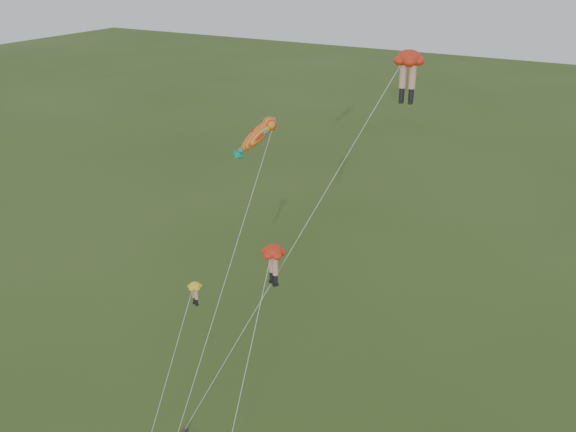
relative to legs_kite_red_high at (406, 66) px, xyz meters
The scene contains 4 objects.
legs_kite_red_high is the anchor object (origin of this frame).
legs_kite_red_mid 12.63m from the legs_kite_red_high, 122.29° to the right, with size 1.92×7.67×12.55m.
legs_kite_yellow 18.82m from the legs_kite_red_high, 150.49° to the right, with size 2.02×7.96×7.97m.
fish_kite 9.32m from the legs_kite_red_high, 160.44° to the right, with size 2.43×11.38×18.46m.
Camera 1 is at (19.18, -23.28, 27.58)m, focal length 40.00 mm.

